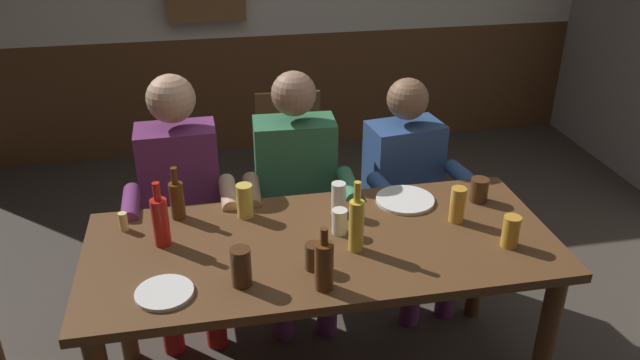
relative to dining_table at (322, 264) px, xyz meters
The scene contains 22 objects.
ground_plane 0.68m from the dining_table, 90.00° to the left, with size 6.25×6.25×0.00m, color #423A33.
back_wall_wainscot 2.73m from the dining_table, 90.00° to the left, with size 5.21×0.12×0.92m, color brown.
dining_table is the anchor object (origin of this frame).
person_0 0.85m from the dining_table, 131.70° to the left, with size 0.52×0.53×1.27m.
person_1 0.64m from the dining_table, 90.33° to the left, with size 0.55×0.55×1.25m.
person_2 0.85m from the dining_table, 47.22° to the left, with size 0.54×0.57×1.18m.
chair_empty_far_end 1.38m from the dining_table, 87.08° to the left, with size 0.46×0.46×0.88m.
table_candle 0.84m from the dining_table, 162.66° to the left, with size 0.04×0.04×0.08m, color #F9E08C.
plate_0 0.67m from the dining_table, 159.51° to the right, with size 0.21×0.21×0.01m, color white.
plate_1 0.52m from the dining_table, 30.99° to the left, with size 0.26×0.26×0.01m, color white.
bottle_0 0.37m from the dining_table, 99.98° to the right, with size 0.07×0.07×0.25m.
bottle_1 0.67m from the dining_table, behind, with size 0.07×0.07×0.28m.
bottle_2 0.68m from the dining_table, 151.58° to the left, with size 0.06×0.06×0.24m.
bottle_3 0.27m from the dining_table, 33.03° to the right, with size 0.06×0.06×0.30m.
pint_glass_0 0.80m from the dining_table, 15.05° to the left, with size 0.08×0.08×0.11m, color #4C2D19.
pint_glass_1 0.24m from the dining_table, 111.35° to the right, with size 0.07×0.07×0.11m, color #4C2D19.
pint_glass_2 0.62m from the dining_table, ahead, with size 0.07×0.07×0.16m, color gold.
pint_glass_3 0.43m from the dining_table, 137.09° to the left, with size 0.07×0.07×0.15m, color #E5C64C.
pint_glass_4 0.77m from the dining_table, 12.93° to the right, with size 0.07×0.07×0.13m, color gold.
pint_glass_5 0.45m from the dining_table, 147.01° to the right, with size 0.08×0.08×0.15m, color #4C2D19.
pint_glass_6 0.19m from the dining_table, 34.36° to the left, with size 0.06×0.06×0.11m, color white.
pint_glass_7 0.30m from the dining_table, 62.15° to the left, with size 0.06×0.06×0.15m, color white.
Camera 1 is at (-0.42, -2.29, 2.15)m, focal length 35.53 mm.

